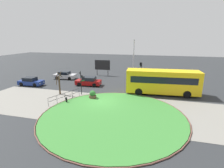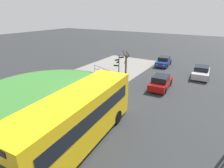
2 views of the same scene
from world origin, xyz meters
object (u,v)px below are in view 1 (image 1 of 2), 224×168
at_px(planter_near_signpost, 93,95).
at_px(street_tree_bare, 59,83).
at_px(car_far_lane, 89,81).
at_px(lamppost_tall, 134,58).
at_px(bollard_foreground, 66,100).
at_px(traffic_light_near, 141,67).
at_px(billboard_left, 102,65).
at_px(car_trailing, 65,75).
at_px(car_near_lane, 31,82).
at_px(bus_yellow, 162,82).
at_px(signpost_directional, 81,81).

xyz_separation_m(planter_near_signpost, street_tree_bare, (-5.06, 0.47, 1.08)).
distance_m(car_far_lane, lamppost_tall, 10.01).
distance_m(bollard_foreground, traffic_light_near, 16.59).
height_order(bollard_foreground, car_far_lane, car_far_lane).
height_order(planter_near_signpost, street_tree_bare, street_tree_bare).
xyz_separation_m(bollard_foreground, billboard_left, (-0.57, 16.01, 1.76)).
bearing_deg(planter_near_signpost, car_far_lane, 117.05).
bearing_deg(car_trailing, car_near_lane, -122.21).
xyz_separation_m(lamppost_tall, billboard_left, (-6.54, 1.03, -1.84)).
bearing_deg(street_tree_bare, billboard_left, 81.77).
bearing_deg(street_tree_bare, planter_near_signpost, -5.35).
relative_size(car_near_lane, car_far_lane, 0.96).
bearing_deg(car_far_lane, bollard_foreground, 89.76).
height_order(bus_yellow, traffic_light_near, bus_yellow).
distance_m(signpost_directional, planter_near_signpost, 2.72).
xyz_separation_m(traffic_light_near, lamppost_tall, (-1.48, 0.29, 1.61)).
bearing_deg(traffic_light_near, lamppost_tall, -13.50).
height_order(signpost_directional, street_tree_bare, signpost_directional).
bearing_deg(planter_near_signpost, car_near_lane, 164.63).
distance_m(car_far_lane, street_tree_bare, 5.80).
bearing_deg(car_trailing, bus_yellow, -18.78).
relative_size(bollard_foreground, car_trailing, 0.17).
relative_size(bus_yellow, lamppost_tall, 1.35).
height_order(bollard_foreground, planter_near_signpost, planter_near_signpost).
distance_m(car_far_lane, planter_near_signpost, 6.52).
bearing_deg(lamppost_tall, bus_yellow, -58.36).
distance_m(car_trailing, traffic_light_near, 14.55).
distance_m(planter_near_signpost, street_tree_bare, 5.19).
bearing_deg(traffic_light_near, planter_near_signpost, 66.22).
bearing_deg(bollard_foreground, planter_near_signpost, 40.73).
xyz_separation_m(bus_yellow, lamppost_tall, (-5.25, 8.52, 2.17)).
distance_m(bollard_foreground, car_trailing, 13.00).
bearing_deg(planter_near_signpost, traffic_light_near, 68.61).
xyz_separation_m(car_trailing, planter_near_signpost, (9.13, -9.01, -0.18)).
height_order(lamppost_tall, street_tree_bare, lamppost_tall).
xyz_separation_m(lamppost_tall, street_tree_bare, (-8.47, -12.31, -2.40)).
height_order(bus_yellow, street_tree_bare, bus_yellow).
xyz_separation_m(traffic_light_near, street_tree_bare, (-9.95, -12.02, -0.79)).
xyz_separation_m(signpost_directional, street_tree_bare, (-3.02, -0.60, -0.36)).
bearing_deg(car_near_lane, bus_yellow, -0.76).
distance_m(billboard_left, street_tree_bare, 13.49).
bearing_deg(lamppost_tall, car_far_lane, -132.45).
xyz_separation_m(bollard_foreground, car_trailing, (-6.57, 11.21, 0.30)).
distance_m(signpost_directional, car_trailing, 10.72).
distance_m(bus_yellow, car_trailing, 18.45).
distance_m(car_near_lane, planter_near_signpost, 12.64).
bearing_deg(car_trailing, car_far_lane, -31.31).
bearing_deg(signpost_directional, traffic_light_near, 58.75).
distance_m(car_near_lane, car_trailing, 6.43).
bearing_deg(street_tree_bare, car_trailing, 115.51).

